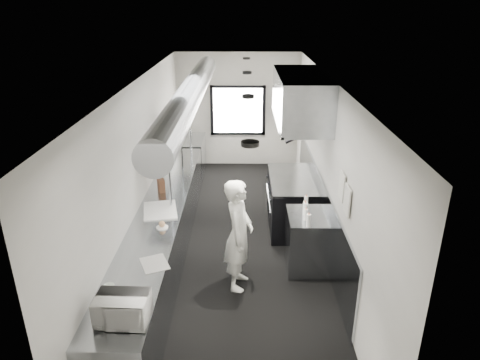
{
  "coord_description": "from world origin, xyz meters",
  "views": [
    {
      "loc": [
        0.14,
        -6.6,
        3.91
      ],
      "look_at": [
        0.09,
        -0.2,
        1.27
      ],
      "focal_mm": 32.6,
      "sensor_mm": 36.0,
      "label": 1
    }
  ],
  "objects_px": {
    "exhaust_hood": "(300,98)",
    "deli_tub_a": "(105,299)",
    "prep_counter": "(163,234)",
    "squeeze_bottle_b": "(306,215)",
    "squeeze_bottle_c": "(305,209)",
    "squeeze_bottle_a": "(308,220)",
    "plate_stack_b": "(168,134)",
    "line_cook": "(239,235)",
    "small_plate": "(162,227)",
    "knife_block": "(161,185)",
    "plate_stack_a": "(162,144)",
    "plate_stack_c": "(170,128)",
    "plate_stack_d": "(176,119)",
    "range": "(292,202)",
    "squeeze_bottle_d": "(305,207)",
    "microwave": "(122,309)",
    "far_work_table": "(189,157)",
    "bottle_station": "(308,241)",
    "deli_tub_b": "(109,289)",
    "pass_shelf": "(171,141)",
    "squeeze_bottle_e": "(306,202)",
    "cutting_board": "(160,210)"
  },
  "relations": [
    {
      "from": "knife_block",
      "to": "squeeze_bottle_d",
      "type": "height_order",
      "value": "knife_block"
    },
    {
      "from": "plate_stack_c",
      "to": "plate_stack_d",
      "type": "relative_size",
      "value": 0.8
    },
    {
      "from": "deli_tub_b",
      "to": "plate_stack_a",
      "type": "relative_size",
      "value": 0.46
    },
    {
      "from": "plate_stack_a",
      "to": "plate_stack_c",
      "type": "height_order",
      "value": "plate_stack_c"
    },
    {
      "from": "exhaust_hood",
      "to": "deli_tub_a",
      "type": "height_order",
      "value": "exhaust_hood"
    },
    {
      "from": "range",
      "to": "plate_stack_c",
      "type": "relative_size",
      "value": 4.96
    },
    {
      "from": "knife_block",
      "to": "plate_stack_c",
      "type": "xyz_separation_m",
      "value": [
        0.04,
        0.99,
        0.72
      ]
    },
    {
      "from": "squeeze_bottle_c",
      "to": "deli_tub_a",
      "type": "bearing_deg",
      "value": -139.02
    },
    {
      "from": "squeeze_bottle_a",
      "to": "far_work_table",
      "type": "bearing_deg",
      "value": 117.68
    },
    {
      "from": "range",
      "to": "plate_stack_c",
      "type": "bearing_deg",
      "value": 167.71
    },
    {
      "from": "small_plate",
      "to": "squeeze_bottle_c",
      "type": "relative_size",
      "value": 0.87
    },
    {
      "from": "small_plate",
      "to": "exhaust_hood",
      "type": "bearing_deg",
      "value": 40.46
    },
    {
      "from": "bottle_station",
      "to": "plate_stack_b",
      "type": "height_order",
      "value": "plate_stack_b"
    },
    {
      "from": "microwave",
      "to": "range",
      "type": "bearing_deg",
      "value": 63.01
    },
    {
      "from": "deli_tub_a",
      "to": "deli_tub_b",
      "type": "bearing_deg",
      "value": 91.74
    },
    {
      "from": "bottle_station",
      "to": "line_cook",
      "type": "height_order",
      "value": "line_cook"
    },
    {
      "from": "plate_stack_a",
      "to": "squeeze_bottle_b",
      "type": "height_order",
      "value": "plate_stack_a"
    },
    {
      "from": "range",
      "to": "squeeze_bottle_d",
      "type": "height_order",
      "value": "squeeze_bottle_d"
    },
    {
      "from": "range",
      "to": "knife_block",
      "type": "distance_m",
      "value": 2.41
    },
    {
      "from": "line_cook",
      "to": "small_plate",
      "type": "distance_m",
      "value": 1.1
    },
    {
      "from": "deli_tub_a",
      "to": "deli_tub_b",
      "type": "xyz_separation_m",
      "value": [
        -0.01,
        0.18,
        -0.0
      ]
    },
    {
      "from": "deli_tub_b",
      "to": "plate_stack_a",
      "type": "bearing_deg",
      "value": 87.27
    },
    {
      "from": "small_plate",
      "to": "cutting_board",
      "type": "distance_m",
      "value": 0.55
    },
    {
      "from": "bottle_station",
      "to": "squeeze_bottle_b",
      "type": "height_order",
      "value": "squeeze_bottle_b"
    },
    {
      "from": "deli_tub_a",
      "to": "plate_stack_d",
      "type": "height_order",
      "value": "plate_stack_d"
    },
    {
      "from": "knife_block",
      "to": "bottle_station",
      "type": "bearing_deg",
      "value": -43.34
    },
    {
      "from": "squeeze_bottle_b",
      "to": "squeeze_bottle_c",
      "type": "bearing_deg",
      "value": 84.61
    },
    {
      "from": "microwave",
      "to": "small_plate",
      "type": "distance_m",
      "value": 1.96
    },
    {
      "from": "range",
      "to": "squeeze_bottle_a",
      "type": "height_order",
      "value": "squeeze_bottle_a"
    },
    {
      "from": "knife_block",
      "to": "pass_shelf",
      "type": "bearing_deg",
      "value": 62.3
    },
    {
      "from": "plate_stack_d",
      "to": "range",
      "type": "bearing_deg",
      "value": -24.24
    },
    {
      "from": "deli_tub_a",
      "to": "squeeze_bottle_c",
      "type": "relative_size",
      "value": 0.67
    },
    {
      "from": "plate_stack_b",
      "to": "knife_block",
      "type": "bearing_deg",
      "value": -98.07
    },
    {
      "from": "squeeze_bottle_a",
      "to": "plate_stack_b",
      "type": "bearing_deg",
      "value": 141.38
    },
    {
      "from": "cutting_board",
      "to": "knife_block",
      "type": "bearing_deg",
      "value": 98.41
    },
    {
      "from": "bottle_station",
      "to": "cutting_board",
      "type": "xyz_separation_m",
      "value": [
        -2.3,
        0.13,
        0.46
      ]
    },
    {
      "from": "squeeze_bottle_b",
      "to": "knife_block",
      "type": "bearing_deg",
      "value": 155.79
    },
    {
      "from": "prep_counter",
      "to": "exhaust_hood",
      "type": "bearing_deg",
      "value": 28.11
    },
    {
      "from": "line_cook",
      "to": "deli_tub_b",
      "type": "bearing_deg",
      "value": 143.22
    },
    {
      "from": "prep_counter",
      "to": "knife_block",
      "type": "xyz_separation_m",
      "value": [
        -0.11,
        0.7,
        0.56
      ]
    },
    {
      "from": "far_work_table",
      "to": "squeeze_bottle_d",
      "type": "xyz_separation_m",
      "value": [
        2.24,
        -3.78,
        0.54
      ]
    },
    {
      "from": "plate_stack_b",
      "to": "squeeze_bottle_e",
      "type": "bearing_deg",
      "value": -26.78
    },
    {
      "from": "plate_stack_a",
      "to": "deli_tub_a",
      "type": "bearing_deg",
      "value": -92.47
    },
    {
      "from": "far_work_table",
      "to": "plate_stack_d",
      "type": "relative_size",
      "value": 2.98
    },
    {
      "from": "bottle_station",
      "to": "deli_tub_b",
      "type": "xyz_separation_m",
      "value": [
        -2.5,
        -1.9,
        0.5
      ]
    },
    {
      "from": "line_cook",
      "to": "deli_tub_b",
      "type": "height_order",
      "value": "line_cook"
    },
    {
      "from": "range",
      "to": "microwave",
      "type": "relative_size",
      "value": 3.27
    },
    {
      "from": "range",
      "to": "microwave",
      "type": "xyz_separation_m",
      "value": [
        -2.11,
        -3.76,
        0.58
      ]
    },
    {
      "from": "small_plate",
      "to": "plate_stack_a",
      "type": "height_order",
      "value": "plate_stack_a"
    },
    {
      "from": "deli_tub_b",
      "to": "squeeze_bottle_c",
      "type": "distance_m",
      "value": 3.1
    }
  ]
}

